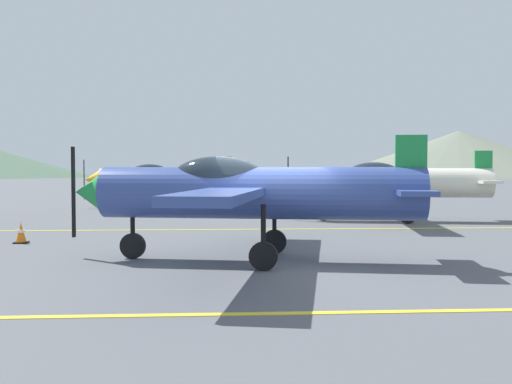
{
  "coord_description": "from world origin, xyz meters",
  "views": [
    {
      "loc": [
        -1.09,
        -12.15,
        2.07
      ],
      "look_at": [
        0.22,
        10.0,
        1.2
      ],
      "focal_mm": 39.82,
      "sensor_mm": 36.0,
      "label": 1
    }
  ],
  "objects_px": {
    "airplane_far": "(162,178)",
    "car_sedan": "(323,191)",
    "airplane_mid": "(390,182)",
    "airplane_near": "(246,191)",
    "traffic_cone_side": "(21,233)"
  },
  "relations": [
    {
      "from": "airplane_mid",
      "to": "car_sedan",
      "type": "height_order",
      "value": "airplane_mid"
    },
    {
      "from": "airplane_mid",
      "to": "car_sedan",
      "type": "xyz_separation_m",
      "value": [
        -0.92,
        9.95,
        -0.75
      ]
    },
    {
      "from": "airplane_near",
      "to": "airplane_mid",
      "type": "bearing_deg",
      "value": 57.39
    },
    {
      "from": "airplane_far",
      "to": "airplane_near",
      "type": "bearing_deg",
      "value": -78.27
    },
    {
      "from": "airplane_far",
      "to": "airplane_mid",
      "type": "bearing_deg",
      "value": -41.83
    },
    {
      "from": "airplane_near",
      "to": "airplane_far",
      "type": "distance_m",
      "value": 19.16
    },
    {
      "from": "airplane_near",
      "to": "airplane_mid",
      "type": "height_order",
      "value": "same"
    },
    {
      "from": "airplane_far",
      "to": "car_sedan",
      "type": "xyz_separation_m",
      "value": [
        9.19,
        0.9,
        -0.75
      ]
    },
    {
      "from": "airplane_near",
      "to": "airplane_far",
      "type": "xyz_separation_m",
      "value": [
        -3.9,
        18.76,
        0.0
      ]
    },
    {
      "from": "airplane_far",
      "to": "traffic_cone_side",
      "type": "relative_size",
      "value": 16.03
    },
    {
      "from": "airplane_near",
      "to": "car_sedan",
      "type": "height_order",
      "value": "airplane_near"
    },
    {
      "from": "airplane_mid",
      "to": "car_sedan",
      "type": "bearing_deg",
      "value": 95.29
    },
    {
      "from": "airplane_far",
      "to": "car_sedan",
      "type": "height_order",
      "value": "airplane_far"
    },
    {
      "from": "airplane_mid",
      "to": "airplane_far",
      "type": "height_order",
      "value": "same"
    },
    {
      "from": "airplane_mid",
      "to": "car_sedan",
      "type": "relative_size",
      "value": 2.07
    }
  ]
}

